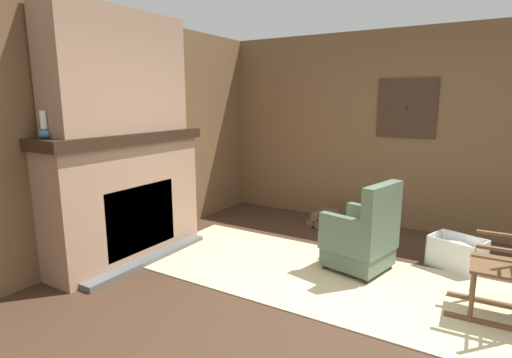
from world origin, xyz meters
The scene contains 12 objects.
ground_plane centered at (0.00, 0.00, 0.00)m, with size 14.00×14.00×0.00m, color #3D281C.
wood_panel_wall_left centered at (-2.68, 0.00, 1.32)m, with size 0.06×5.91×2.65m.
wood_panel_wall_back centered at (0.00, 2.68, 1.33)m, with size 5.91×0.09×2.65m.
fireplace_hearth centered at (-2.41, 0.00, 0.69)m, with size 0.66×1.91×1.39m.
chimney_breast centered at (-2.43, 0.00, 2.01)m, with size 0.40×1.59×1.23m.
area_rug centered at (-0.44, 0.61, 0.01)m, with size 3.69×1.55×0.01m.
armchair centered at (-0.08, 0.96, 0.36)m, with size 0.71×0.72×0.94m.
rocking_chair centered at (1.19, 0.65, 0.42)m, with size 0.82×0.48×1.23m.
firewood_stack centered at (-0.95, 2.15, 0.10)m, with size 0.42×0.43×0.23m.
laundry_basket centered at (0.75, 1.55, 0.17)m, with size 0.59×0.51×0.33m.
oil_lamp_vase centered at (-2.47, -0.82, 1.48)m, with size 0.10×0.10×0.25m.
storage_case centered at (-2.47, 0.51, 1.47)m, with size 0.14×0.26×0.16m.
Camera 1 is at (0.98, -2.90, 1.74)m, focal length 28.00 mm.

